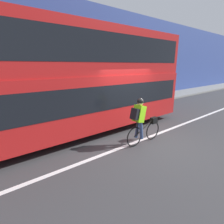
# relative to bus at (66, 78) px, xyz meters

# --- Properties ---
(ground_plane) EXTENTS (80.00, 80.00, 0.00)m
(ground_plane) POSITION_rel_bus_xyz_m (1.91, -2.28, -2.21)
(ground_plane) COLOR #38383A
(road_center_line) EXTENTS (50.00, 0.14, 0.01)m
(road_center_line) POSITION_rel_bus_xyz_m (1.91, -2.12, -2.21)
(road_center_line) COLOR silver
(road_center_line) RESTS_ON ground_plane
(sidewalk_curb) EXTENTS (60.00, 2.22, 0.12)m
(sidewalk_curb) POSITION_rel_bus_xyz_m (1.91, 2.74, -2.15)
(sidewalk_curb) COLOR gray
(sidewalk_curb) RESTS_ON ground_plane
(building_facade) EXTENTS (60.00, 0.30, 6.30)m
(building_facade) POSITION_rel_bus_xyz_m (1.91, 4.00, 0.94)
(building_facade) COLOR #33478C
(building_facade) RESTS_ON ground_plane
(bus) EXTENTS (10.21, 2.55, 3.98)m
(bus) POSITION_rel_bus_xyz_m (0.00, 0.00, 0.00)
(bus) COLOR black
(bus) RESTS_ON ground_plane
(cyclist_on_bike) EXTENTS (1.63, 0.32, 1.62)m
(cyclist_on_bike) POSITION_rel_bus_xyz_m (1.53, -2.31, -1.34)
(cyclist_on_bike) COLOR black
(cyclist_on_bike) RESTS_ON ground_plane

